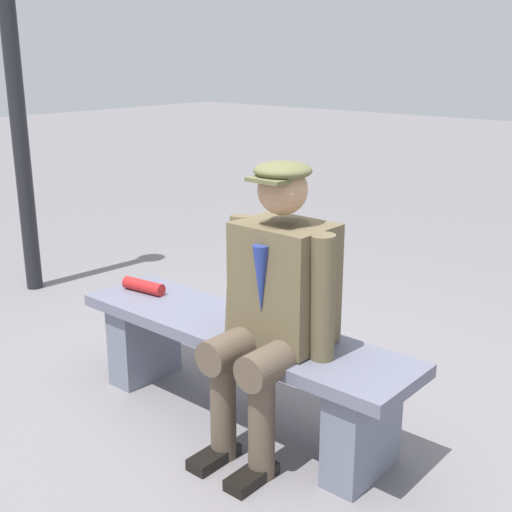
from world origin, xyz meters
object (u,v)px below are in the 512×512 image
(rolled_magazine, at_px, (144,286))
(lamp_post, at_px, (13,70))
(seated_man, at_px, (275,299))
(bench, at_px, (239,357))

(rolled_magazine, height_order, lamp_post, lamp_post)
(seated_man, xyz_separation_m, lamp_post, (2.65, -0.47, 0.86))
(bench, height_order, lamp_post, lamp_post)
(bench, relative_size, lamp_post, 0.66)
(lamp_post, bearing_deg, rolled_magazine, 167.21)
(rolled_magazine, bearing_deg, bench, 179.08)
(bench, xyz_separation_m, lamp_post, (2.39, -0.40, 1.23))
(seated_man, relative_size, rolled_magazine, 5.16)
(rolled_magazine, xyz_separation_m, lamp_post, (1.72, -0.39, 1.04))
(bench, distance_m, seated_man, 0.45)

